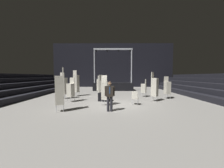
# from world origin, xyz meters

# --- Properties ---
(ground_plane) EXTENTS (22.00, 30.00, 0.10)m
(ground_plane) POSITION_xyz_m (0.00, 0.00, -0.05)
(ground_plane) COLOR slate
(arena_end_wall) EXTENTS (22.00, 0.30, 8.00)m
(arena_end_wall) POSITION_xyz_m (0.00, 15.00, 4.00)
(arena_end_wall) COLOR black
(arena_end_wall) RESTS_ON ground_plane
(stage_riser) EXTENTS (5.48, 2.52, 5.70)m
(stage_riser) POSITION_xyz_m (0.00, 9.35, 0.66)
(stage_riser) COLOR black
(stage_riser) RESTS_ON ground_plane
(man_with_tie) EXTENTS (0.57, 0.24, 1.71)m
(man_with_tie) POSITION_xyz_m (-0.18, -1.80, 0.97)
(man_with_tie) COLOR black
(man_with_tie) RESTS_ON ground_plane
(chair_stack_front_left) EXTENTS (0.56, 0.56, 2.31)m
(chair_stack_front_left) POSITION_xyz_m (-4.32, 2.28, 1.15)
(chair_stack_front_left) COLOR #B2B5BA
(chair_stack_front_left) RESTS_ON ground_plane
(chair_stack_front_right) EXTENTS (0.52, 0.52, 1.96)m
(chair_stack_front_right) POSITION_xyz_m (4.81, 2.39, 0.98)
(chair_stack_front_right) COLOR #B2B5BA
(chair_stack_front_right) RESTS_ON ground_plane
(chair_stack_mid_left) EXTENTS (0.55, 0.55, 2.05)m
(chair_stack_mid_left) POSITION_xyz_m (-1.23, 3.52, 1.03)
(chair_stack_mid_left) COLOR #B2B5BA
(chair_stack_mid_left) RESTS_ON ground_plane
(chair_stack_mid_right) EXTENTS (0.59, 0.59, 1.71)m
(chair_stack_mid_right) POSITION_xyz_m (2.98, 3.41, 0.86)
(chair_stack_mid_right) COLOR #B2B5BA
(chair_stack_mid_right) RESTS_ON ground_plane
(chair_stack_mid_centre) EXTENTS (0.58, 0.58, 2.05)m
(chair_stack_mid_centre) POSITION_xyz_m (-0.51, -0.27, 1.03)
(chair_stack_mid_centre) COLOR #B2B5BA
(chair_stack_mid_centre) RESTS_ON ground_plane
(chair_stack_rear_left) EXTENTS (0.62, 0.62, 2.31)m
(chair_stack_rear_left) POSITION_xyz_m (3.31, 1.22, 1.15)
(chair_stack_rear_left) COLOR #B2B5BA
(chair_stack_rear_left) RESTS_ON ground_plane
(chair_stack_rear_right) EXTENTS (0.56, 0.56, 2.48)m
(chair_stack_rear_right) POSITION_xyz_m (-2.98, -1.84, 1.24)
(chair_stack_rear_right) COLOR #B2B5BA
(chair_stack_rear_right) RESTS_ON ground_plane
(chair_stack_rear_centre) EXTENTS (0.57, 0.57, 2.56)m
(chair_stack_rear_centre) POSITION_xyz_m (-3.67, 3.80, 1.28)
(chair_stack_rear_centre) COLOR #B2B5BA
(chair_stack_rear_centre) RESTS_ON ground_plane
(chair_stack_aisle_left) EXTENTS (0.62, 0.62, 2.14)m
(chair_stack_aisle_left) POSITION_xyz_m (-1.49, 5.14, 1.07)
(chair_stack_aisle_left) COLOR #B2B5BA
(chair_stack_aisle_left) RESTS_ON ground_plane
(chair_stack_aisle_right) EXTENTS (0.57, 0.57, 1.88)m
(chair_stack_aisle_right) POSITION_xyz_m (-3.28, 0.93, 0.94)
(chair_stack_aisle_right) COLOR #B2B5BA
(chair_stack_aisle_right) RESTS_ON ground_plane
(equipment_road_case) EXTENTS (0.99, 0.75, 0.66)m
(equipment_road_case) POSITION_xyz_m (-0.69, 1.27, 0.33)
(equipment_road_case) COLOR black
(equipment_road_case) RESTS_ON ground_plane
(loose_chair_near_man) EXTENTS (0.56, 0.56, 0.95)m
(loose_chair_near_man) POSITION_xyz_m (1.53, -0.09, 0.53)
(loose_chair_near_man) COLOR #B2B5BA
(loose_chair_near_man) RESTS_ON ground_plane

